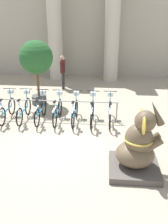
# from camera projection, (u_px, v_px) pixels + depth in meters

# --- Properties ---
(ground_plane) EXTENTS (60.00, 60.00, 0.00)m
(ground_plane) POSITION_uv_depth(u_px,v_px,m) (61.00, 147.00, 7.52)
(ground_plane) COLOR #9E937F
(building_facade) EXTENTS (20.00, 0.20, 6.00)m
(building_facade) POSITION_uv_depth(u_px,v_px,m) (85.00, 24.00, 14.24)
(building_facade) COLOR #A39E8E
(building_facade) RESTS_ON ground_plane
(column_left) EXTENTS (0.99, 0.99, 5.16)m
(column_left) POSITION_uv_depth(u_px,v_px,m) (55.00, 32.00, 13.60)
(column_left) COLOR #BCB7A8
(column_left) RESTS_ON ground_plane
(column_right) EXTENTS (0.99, 0.99, 5.16)m
(column_right) POSITION_uv_depth(u_px,v_px,m) (112.00, 33.00, 13.35)
(column_right) COLOR #BCB7A8
(column_right) RESTS_ON ground_plane
(bike_rack) EXTENTS (5.03, 0.05, 0.77)m
(bike_rack) POSITION_uv_depth(u_px,v_px,m) (49.00, 104.00, 9.12)
(bike_rack) COLOR gray
(bike_rack) RESTS_ON ground_plane
(bicycle_1) EXTENTS (0.48, 1.69, 1.07)m
(bicycle_1) POSITION_uv_depth(u_px,v_px,m) (7.00, 109.00, 9.25)
(bicycle_1) COLOR black
(bicycle_1) RESTS_ON ground_plane
(bicycle_2) EXTENTS (0.48, 1.69, 1.07)m
(bicycle_2) POSITION_uv_depth(u_px,v_px,m) (24.00, 109.00, 9.22)
(bicycle_2) COLOR black
(bicycle_2) RESTS_ON ground_plane
(bicycle_3) EXTENTS (0.48, 1.69, 1.07)m
(bicycle_3) POSITION_uv_depth(u_px,v_px,m) (41.00, 110.00, 9.15)
(bicycle_3) COLOR black
(bicycle_3) RESTS_ON ground_plane
(bicycle_4) EXTENTS (0.48, 1.69, 1.07)m
(bicycle_4) POSITION_uv_depth(u_px,v_px,m) (58.00, 111.00, 9.08)
(bicycle_4) COLOR black
(bicycle_4) RESTS_ON ground_plane
(bicycle_5) EXTENTS (0.48, 1.69, 1.07)m
(bicycle_5) POSITION_uv_depth(u_px,v_px,m) (75.00, 111.00, 9.04)
(bicycle_5) COLOR black
(bicycle_5) RESTS_ON ground_plane
(bicycle_6) EXTENTS (0.48, 1.69, 1.07)m
(bicycle_6) POSITION_uv_depth(u_px,v_px,m) (92.00, 112.00, 8.97)
(bicycle_6) COLOR black
(bicycle_6) RESTS_ON ground_plane
(bicycle_7) EXTENTS (0.48, 1.69, 1.07)m
(bicycle_7) POSITION_uv_depth(u_px,v_px,m) (110.00, 112.00, 8.95)
(bicycle_7) COLOR black
(bicycle_7) RESTS_ON ground_plane
(elephant_statue) EXTENTS (1.27, 1.27, 1.96)m
(elephant_statue) POSITION_uv_depth(u_px,v_px,m) (137.00, 148.00, 6.20)
(elephant_statue) COLOR #4C4742
(elephant_statue) RESTS_ON ground_plane
(person_pedestrian) EXTENTS (0.23, 0.47, 1.70)m
(person_pedestrian) POSITION_uv_depth(u_px,v_px,m) (63.00, 69.00, 12.51)
(person_pedestrian) COLOR #28282D
(person_pedestrian) RESTS_ON ground_plane
(potted_tree) EXTENTS (1.37, 1.37, 2.70)m
(potted_tree) POSITION_uv_depth(u_px,v_px,m) (36.00, 60.00, 10.15)
(potted_tree) COLOR #4C4C4C
(potted_tree) RESTS_ON ground_plane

